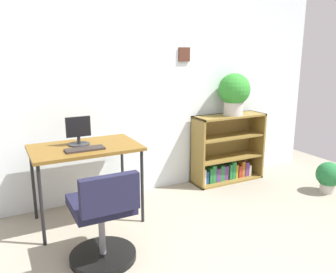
{
  "coord_description": "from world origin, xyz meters",
  "views": [
    {
      "loc": [
        -1.32,
        -1.43,
        1.6
      ],
      "look_at": [
        0.17,
        1.44,
        0.8
      ],
      "focal_mm": 37.07,
      "sensor_mm": 36.0,
      "label": 1
    }
  ],
  "objects_px": {
    "bookshelf_low": "(226,152)",
    "potted_plant_on_shelf": "(234,92)",
    "desk": "(85,152)",
    "potted_plant_floor": "(329,176)",
    "keyboard": "(85,149)",
    "office_chair": "(103,222)",
    "monitor": "(78,133)"
  },
  "relations": [
    {
      "from": "bookshelf_low",
      "to": "potted_plant_on_shelf",
      "type": "xyz_separation_m",
      "value": [
        0.05,
        -0.05,
        0.76
      ]
    },
    {
      "from": "desk",
      "to": "potted_plant_floor",
      "type": "relative_size",
      "value": 2.71
    },
    {
      "from": "keyboard",
      "to": "bookshelf_low",
      "type": "bearing_deg",
      "value": 12.69
    },
    {
      "from": "potted_plant_floor",
      "to": "office_chair",
      "type": "bearing_deg",
      "value": -176.88
    },
    {
      "from": "potted_plant_on_shelf",
      "to": "bookshelf_low",
      "type": "bearing_deg",
      "value": 129.93
    },
    {
      "from": "keyboard",
      "to": "bookshelf_low",
      "type": "height_order",
      "value": "bookshelf_low"
    },
    {
      "from": "bookshelf_low",
      "to": "office_chair",
      "type": "bearing_deg",
      "value": -151.44
    },
    {
      "from": "office_chair",
      "to": "bookshelf_low",
      "type": "height_order",
      "value": "bookshelf_low"
    },
    {
      "from": "keyboard",
      "to": "potted_plant_floor",
      "type": "distance_m",
      "value": 2.77
    },
    {
      "from": "keyboard",
      "to": "office_chair",
      "type": "bearing_deg",
      "value": -93.64
    },
    {
      "from": "desk",
      "to": "office_chair",
      "type": "xyz_separation_m",
      "value": [
        -0.07,
        -0.75,
        -0.34
      ]
    },
    {
      "from": "keyboard",
      "to": "monitor",
      "type": "bearing_deg",
      "value": 90.86
    },
    {
      "from": "monitor",
      "to": "office_chair",
      "type": "bearing_deg",
      "value": -92.55
    },
    {
      "from": "potted_plant_on_shelf",
      "to": "potted_plant_floor",
      "type": "height_order",
      "value": "potted_plant_on_shelf"
    },
    {
      "from": "bookshelf_low",
      "to": "desk",
      "type": "bearing_deg",
      "value": -171.04
    },
    {
      "from": "potted_plant_floor",
      "to": "bookshelf_low",
      "type": "bearing_deg",
      "value": 132.27
    },
    {
      "from": "keyboard",
      "to": "potted_plant_floor",
      "type": "relative_size",
      "value": 0.95
    },
    {
      "from": "desk",
      "to": "monitor",
      "type": "height_order",
      "value": "monitor"
    },
    {
      "from": "bookshelf_low",
      "to": "potted_plant_on_shelf",
      "type": "relative_size",
      "value": 1.84
    },
    {
      "from": "potted_plant_on_shelf",
      "to": "potted_plant_floor",
      "type": "xyz_separation_m",
      "value": [
        0.76,
        -0.83,
        -0.92
      ]
    },
    {
      "from": "office_chair",
      "to": "potted_plant_on_shelf",
      "type": "height_order",
      "value": "potted_plant_on_shelf"
    },
    {
      "from": "office_chair",
      "to": "bookshelf_low",
      "type": "xyz_separation_m",
      "value": [
        1.91,
        1.04,
        0.02
      ]
    },
    {
      "from": "bookshelf_low",
      "to": "monitor",
      "type": "bearing_deg",
      "value": -173.18
    },
    {
      "from": "bookshelf_low",
      "to": "potted_plant_floor",
      "type": "xyz_separation_m",
      "value": [
        0.81,
        -0.89,
        -0.16
      ]
    },
    {
      "from": "keyboard",
      "to": "office_chair",
      "type": "relative_size",
      "value": 0.44
    },
    {
      "from": "desk",
      "to": "potted_plant_floor",
      "type": "distance_m",
      "value": 2.75
    },
    {
      "from": "desk",
      "to": "keyboard",
      "type": "relative_size",
      "value": 2.86
    },
    {
      "from": "monitor",
      "to": "bookshelf_low",
      "type": "bearing_deg",
      "value": 6.82
    },
    {
      "from": "keyboard",
      "to": "potted_plant_on_shelf",
      "type": "xyz_separation_m",
      "value": [
        1.91,
        0.37,
        0.37
      ]
    },
    {
      "from": "monitor",
      "to": "potted_plant_on_shelf",
      "type": "distance_m",
      "value": 1.94
    },
    {
      "from": "desk",
      "to": "potted_plant_on_shelf",
      "type": "bearing_deg",
      "value": 7.1
    },
    {
      "from": "office_chair",
      "to": "potted_plant_on_shelf",
      "type": "distance_m",
      "value": 2.32
    }
  ]
}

